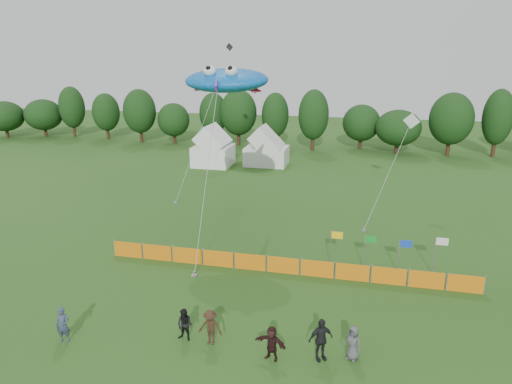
% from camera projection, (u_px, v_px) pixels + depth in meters
% --- Properties ---
extents(ground, '(160.00, 160.00, 0.00)m').
position_uv_depth(ground, '(226.00, 338.00, 20.74)').
color(ground, '#234C16').
rests_on(ground, ground).
extents(treeline, '(104.57, 8.78, 8.36)m').
position_uv_depth(treeline, '(334.00, 119.00, 61.10)').
color(treeline, '#382314').
rests_on(treeline, ground).
extents(tent_left, '(4.30, 4.30, 3.79)m').
position_uv_depth(tent_left, '(213.00, 149.00, 52.93)').
color(tent_left, white).
rests_on(tent_left, ground).
extents(tent_right, '(4.93, 3.94, 3.48)m').
position_uv_depth(tent_right, '(267.00, 150.00, 53.28)').
color(tent_right, white).
rests_on(tent_right, ground).
extents(barrier_fence, '(21.90, 0.06, 1.00)m').
position_uv_depth(barrier_fence, '(283.00, 265.00, 26.80)').
color(barrier_fence, orange).
rests_on(barrier_fence, ground).
extents(flag_row, '(6.73, 0.41, 2.24)m').
position_uv_depth(flag_row, '(385.00, 247.00, 27.12)').
color(flag_row, gray).
rests_on(flag_row, ground).
extents(spectator_a, '(0.70, 0.55, 1.68)m').
position_uv_depth(spectator_a, '(63.00, 325.00, 20.26)').
color(spectator_a, '#343D56').
rests_on(spectator_a, ground).
extents(spectator_b, '(0.82, 0.68, 1.52)m').
position_uv_depth(spectator_b, '(185.00, 325.00, 20.42)').
color(spectator_b, black).
rests_on(spectator_b, ground).
extents(spectator_c, '(1.07, 0.61, 1.65)m').
position_uv_depth(spectator_c, '(210.00, 327.00, 20.12)').
color(spectator_c, '#342014').
rests_on(spectator_c, ground).
extents(spectator_d, '(1.19, 0.99, 1.90)m').
position_uv_depth(spectator_d, '(321.00, 339.00, 19.05)').
color(spectator_d, black).
rests_on(spectator_d, ground).
extents(spectator_e, '(0.90, 0.79, 1.54)m').
position_uv_depth(spectator_e, '(353.00, 343.00, 19.12)').
color(spectator_e, '#4A4B4F').
rests_on(spectator_e, ground).
extents(spectator_f, '(1.49, 0.83, 1.53)m').
position_uv_depth(spectator_f, '(272.00, 343.00, 19.12)').
color(spectator_f, black).
rests_on(spectator_f, ground).
extents(stingray_kite, '(6.14, 15.21, 11.80)m').
position_uv_depth(stingray_kite, '(229.00, 80.00, 30.75)').
color(stingray_kite, blue).
rests_on(stingray_kite, ground).
extents(small_kite_white, '(4.21, 8.14, 7.81)m').
position_uv_depth(small_kite_white, '(401.00, 145.00, 36.82)').
color(small_kite_white, white).
rests_on(small_kite_white, ground).
extents(small_kite_dark, '(2.96, 9.42, 13.53)m').
position_uv_depth(small_kite_dark, '(206.00, 114.00, 42.01)').
color(small_kite_dark, black).
rests_on(small_kite_dark, ground).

